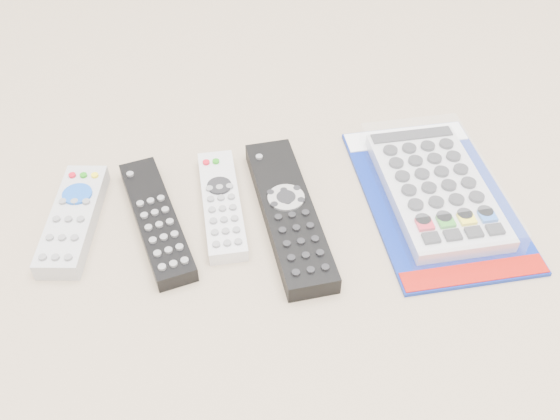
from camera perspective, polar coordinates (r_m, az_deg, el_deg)
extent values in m
plane|color=gray|center=(0.77, -0.90, -0.13)|extent=(5.00, 5.00, 0.00)
cube|color=#A5A5A7|center=(0.78, -18.35, -0.80)|extent=(0.08, 0.17, 0.02)
cylinder|color=blue|center=(0.80, -18.06, 1.41)|extent=(0.04, 0.04, 0.00)
cube|color=black|center=(0.76, -11.26, -0.81)|extent=(0.08, 0.21, 0.02)
cube|color=silver|center=(0.77, -5.37, 0.58)|extent=(0.05, 0.18, 0.02)
cylinder|color=black|center=(0.78, -5.57, 2.23)|extent=(0.03, 0.03, 0.00)
cube|color=black|center=(0.75, 0.76, -0.21)|extent=(0.07, 0.25, 0.02)
cylinder|color=silver|center=(0.75, 0.56, 1.15)|extent=(0.05, 0.05, 0.00)
cube|color=navy|center=(0.81, 13.99, 1.11)|extent=(0.18, 0.28, 0.01)
cube|color=white|center=(0.89, 11.43, 6.57)|extent=(0.17, 0.04, 0.00)
cube|color=#9B110B|center=(0.73, 17.35, -5.49)|extent=(0.17, 0.03, 0.00)
cube|color=silver|center=(0.80, 14.02, 1.89)|extent=(0.12, 0.22, 0.02)
cube|color=white|center=(0.80, 14.12, 2.29)|extent=(0.14, 0.23, 0.03)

